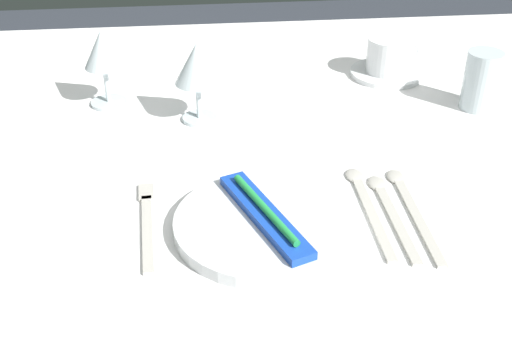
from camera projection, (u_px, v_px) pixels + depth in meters
dining_table at (231, 175)px, 1.17m from camera, size 1.80×1.11×0.74m
dinner_plate at (265, 224)px, 0.90m from camera, size 0.25×0.25×0.02m
toothbrush_package at (265, 214)px, 0.89m from camera, size 0.11×0.21×0.02m
fork_outer at (147, 221)px, 0.91m from camera, size 0.03×0.20×0.00m
spoon_soup at (365, 200)px, 0.96m from camera, size 0.03×0.23×0.01m
spoon_dessert at (388, 206)px, 0.95m from camera, size 0.03×0.21×0.01m
spoon_tea at (409, 202)px, 0.95m from camera, size 0.03×0.23×0.01m
saucer_left at (386, 73)px, 1.33m from camera, size 0.14×0.14×0.01m
coffee_cup_left at (389, 55)px, 1.31m from camera, size 0.11×0.08×0.07m
wine_glass_centre at (103, 54)px, 1.17m from camera, size 0.07×0.07×0.14m
wine_glass_left at (197, 67)px, 1.12m from camera, size 0.08×0.08×0.14m
drink_tumbler at (481, 84)px, 1.19m from camera, size 0.06×0.06×0.11m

